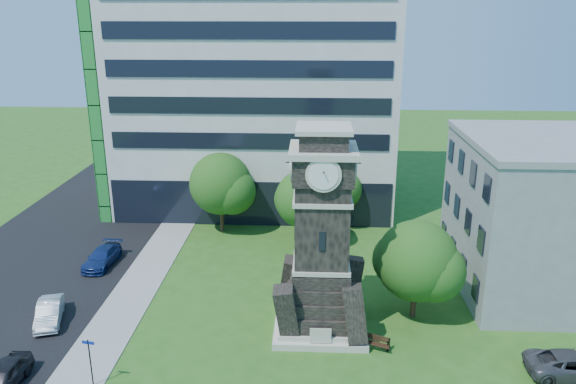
# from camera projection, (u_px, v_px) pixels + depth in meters

# --- Properties ---
(ground) EXTENTS (160.00, 160.00, 0.00)m
(ground) POSITION_uv_depth(u_px,v_px,m) (268.00, 344.00, 32.02)
(ground) COLOR #275919
(ground) RESTS_ON ground
(sidewalk) EXTENTS (3.00, 70.00, 0.06)m
(sidewalk) POSITION_uv_depth(u_px,v_px,m) (131.00, 297.00, 37.20)
(sidewalk) COLOR gray
(sidewalk) RESTS_ON ground
(street) EXTENTS (14.00, 80.00, 0.02)m
(street) POSITION_uv_depth(u_px,v_px,m) (6.00, 294.00, 37.59)
(street) COLOR black
(street) RESTS_ON ground
(clock_tower) EXTENTS (5.40, 5.40, 12.22)m
(clock_tower) POSITION_uv_depth(u_px,v_px,m) (322.00, 246.00, 32.15)
(clock_tower) COLOR #BDB4A4
(clock_tower) RESTS_ON ground
(office_tall) EXTENTS (26.20, 15.11, 28.60)m
(office_tall) POSITION_uv_depth(u_px,v_px,m) (255.00, 54.00, 52.32)
(office_tall) COLOR white
(office_tall) RESTS_ON ground
(car_street_south) EXTENTS (1.65, 3.91, 1.32)m
(car_street_south) POSITION_uv_depth(u_px,v_px,m) (3.00, 377.00, 28.04)
(car_street_south) COLOR black
(car_street_south) RESTS_ON ground
(car_street_mid) EXTENTS (2.43, 4.07, 1.27)m
(car_street_mid) POSITION_uv_depth(u_px,v_px,m) (49.00, 312.00, 34.09)
(car_street_mid) COLOR #B8BCC0
(car_street_mid) RESTS_ON ground
(car_street_north) EXTENTS (2.06, 4.47, 1.26)m
(car_street_north) POSITION_uv_depth(u_px,v_px,m) (102.00, 257.00, 41.71)
(car_street_north) COLOR navy
(car_street_north) RESTS_ON ground
(car_east_lot) EXTENTS (4.81, 2.33, 1.32)m
(car_east_lot) POSITION_uv_depth(u_px,v_px,m) (573.00, 365.00, 29.03)
(car_east_lot) COLOR #46464A
(car_east_lot) RESTS_ON ground
(park_bench) EXTENTS (1.72, 0.46, 0.89)m
(park_bench) POSITION_uv_depth(u_px,v_px,m) (374.00, 342.00, 31.35)
(park_bench) COLOR black
(park_bench) RESTS_ON ground
(street_sign) EXTENTS (0.64, 0.06, 2.69)m
(street_sign) POSITION_uv_depth(u_px,v_px,m) (90.00, 357.00, 27.91)
(street_sign) COLOR black
(street_sign) RESTS_ON ground
(tree_nw) EXTENTS (5.76, 5.24, 6.88)m
(tree_nw) POSITION_uv_depth(u_px,v_px,m) (221.00, 186.00, 47.15)
(tree_nw) COLOR #332114
(tree_nw) RESTS_ON ground
(tree_nc) EXTENTS (5.13, 4.66, 6.28)m
(tree_nc) POSITION_uv_depth(u_px,v_px,m) (305.00, 201.00, 44.31)
(tree_nc) COLOR #332114
(tree_nc) RESTS_ON ground
(tree_ne) EXTENTS (5.06, 4.60, 6.30)m
(tree_ne) POSITION_uv_depth(u_px,v_px,m) (332.00, 184.00, 48.41)
(tree_ne) COLOR #332114
(tree_ne) RESTS_ON ground
(tree_east) EXTENTS (5.44, 4.94, 6.26)m
(tree_east) POSITION_uv_depth(u_px,v_px,m) (418.00, 263.00, 33.77)
(tree_east) COLOR #332114
(tree_east) RESTS_ON ground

